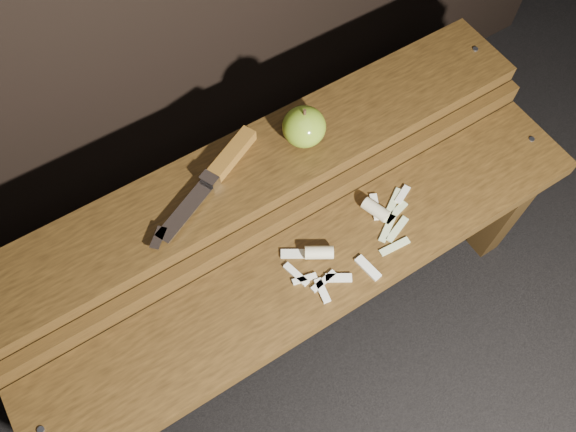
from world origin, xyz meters
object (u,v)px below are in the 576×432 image
bench_front_tier (320,283)px  bench_rear_tier (261,187)px  knife (220,168)px  apple (304,127)px

bench_front_tier → bench_rear_tier: 0.23m
bench_front_tier → bench_rear_tier: bench_rear_tier is taller
bench_rear_tier → knife: knife is taller
bench_front_tier → bench_rear_tier: (0.00, 0.23, 0.06)m
bench_front_tier → knife: (-0.07, 0.25, 0.16)m
bench_front_tier → apple: size_ratio=13.33×
apple → knife: apple is taller
bench_front_tier → apple: apple is taller
bench_front_tier → apple: bearing=65.3°
bench_front_tier → knife: knife is taller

